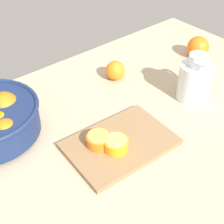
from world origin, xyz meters
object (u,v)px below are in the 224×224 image
at_px(orange_half_0, 116,144).
at_px(loose_orange_0, 115,70).
at_px(orange_half_1, 98,139).
at_px(loose_orange_1, 198,47).
at_px(cutting_board, 120,143).
at_px(juice_pitcher, 194,82).

bearing_deg(orange_half_0, loose_orange_0, 49.78).
xyz_separation_m(orange_half_1, loose_orange_1, (0.58, 0.14, 0.01)).
bearing_deg(orange_half_1, loose_orange_0, 41.71).
height_order(cutting_board, loose_orange_1, loose_orange_1).
bearing_deg(orange_half_1, orange_half_0, -62.43).
xyz_separation_m(orange_half_0, loose_orange_0, (0.23, 0.27, 0.00)).
height_order(juice_pitcher, orange_half_1, juice_pitcher).
height_order(juice_pitcher, orange_half_0, juice_pitcher).
xyz_separation_m(orange_half_1, loose_orange_0, (0.25, 0.22, 0.00)).
distance_m(orange_half_1, loose_orange_0, 0.33).
relative_size(cutting_board, loose_orange_0, 4.27).
bearing_deg(loose_orange_1, juice_pitcher, -144.55).
bearing_deg(cutting_board, loose_orange_1, 17.74).
distance_m(cutting_board, loose_orange_1, 0.56).
xyz_separation_m(juice_pitcher, orange_half_0, (-0.34, -0.03, -0.03)).
bearing_deg(orange_half_0, loose_orange_1, 18.14).
distance_m(cutting_board, loose_orange_0, 0.33).
height_order(juice_pitcher, loose_orange_0, juice_pitcher).
xyz_separation_m(cutting_board, orange_half_0, (-0.03, -0.01, 0.02)).
distance_m(cutting_board, orange_half_1, 0.06).
distance_m(orange_half_1, loose_orange_1, 0.60).
relative_size(orange_half_1, loose_orange_0, 1.00).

